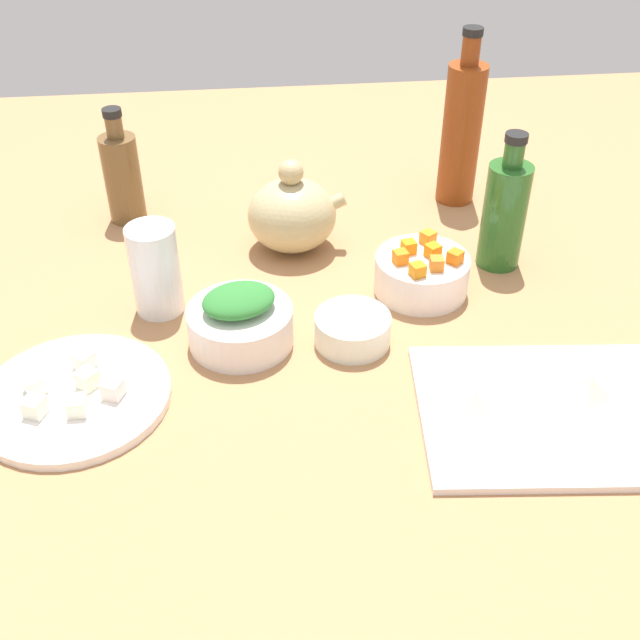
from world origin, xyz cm
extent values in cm
cube|color=#AA784D|center=(0.00, 0.00, 1.50)|extent=(190.00, 190.00, 3.00)
cube|color=silver|center=(27.45, -14.83, 3.50)|extent=(36.94, 26.43, 1.00)
cylinder|color=white|center=(-29.77, -5.97, 3.60)|extent=(22.56, 22.56, 1.20)
cylinder|color=white|center=(-9.89, 3.18, 5.55)|extent=(13.54, 13.54, 5.10)
cylinder|color=white|center=(15.65, 12.11, 5.70)|extent=(13.13, 13.13, 5.40)
cylinder|color=white|center=(4.37, 1.54, 4.99)|extent=(9.81, 9.81, 3.97)
ellipsoid|color=tan|center=(-1.37, 25.75, 8.55)|extent=(13.29, 12.26, 11.09)
sphere|color=tan|center=(-1.37, 25.75, 15.58)|extent=(3.72, 3.72, 3.72)
cylinder|color=tan|center=(4.28, 25.75, 9.93)|extent=(5.38, 2.00, 3.93)
cylinder|color=#893A14|center=(27.24, 38.52, 14.40)|extent=(6.29, 6.29, 22.81)
cylinder|color=#893A14|center=(27.24, 38.52, 28.03)|extent=(2.83, 2.83, 4.45)
cylinder|color=black|center=(27.24, 38.52, 30.85)|extent=(3.14, 3.14, 1.20)
cylinder|color=#285F22|center=(28.58, 18.02, 10.83)|extent=(6.29, 6.29, 15.66)
cylinder|color=#285F22|center=(28.58, 18.02, 20.45)|extent=(2.83, 2.83, 3.57)
cylinder|color=black|center=(28.58, 18.02, 22.83)|extent=(3.14, 3.14, 1.20)
cylinder|color=brown|center=(-27.19, 37.66, 10.02)|extent=(5.82, 5.82, 14.04)
cylinder|color=brown|center=(-27.19, 37.66, 18.72)|extent=(2.62, 2.62, 3.36)
cylinder|color=black|center=(-27.19, 37.66, 21.00)|extent=(2.91, 2.91, 1.20)
cylinder|color=white|center=(-20.69, 11.74, 9.31)|extent=(6.60, 6.60, 12.62)
cube|color=orange|center=(16.78, 9.11, 9.30)|extent=(1.93, 1.93, 1.80)
cube|color=orange|center=(12.26, 11.27, 9.30)|extent=(2.13, 2.13, 1.80)
cube|color=orange|center=(17.14, 15.95, 9.30)|extent=(2.51, 2.51, 1.80)
cube|color=orange|center=(13.92, 13.74, 9.30)|extent=(2.14, 2.14, 1.80)
cube|color=orange|center=(17.02, 12.40, 9.30)|extent=(2.43, 2.43, 1.80)
cube|color=orange|center=(19.67, 10.48, 9.30)|extent=(2.54, 2.54, 1.80)
cube|color=orange|center=(13.92, 7.85, 9.30)|extent=(2.25, 2.25, 1.80)
ellipsoid|color=#2D7530|center=(-9.89, 3.18, 9.54)|extent=(11.15, 9.98, 2.88)
cube|color=white|center=(-28.71, -9.49, 5.30)|extent=(2.23, 2.23, 2.20)
cube|color=white|center=(-34.18, -5.22, 5.30)|extent=(3.01, 3.01, 2.20)
cube|color=#E2F3CA|center=(-28.15, -4.88, 5.30)|extent=(3.10, 3.10, 2.20)
cube|color=white|center=(-28.95, -1.35, 5.30)|extent=(3.09, 3.09, 2.20)
cube|color=white|center=(-33.46, -9.14, 5.30)|extent=(2.87, 2.87, 2.20)
cube|color=silver|center=(-24.98, -7.01, 5.30)|extent=(2.89, 2.89, 2.20)
pyramid|color=beige|center=(27.37, -20.45, 5.14)|extent=(5.80, 6.29, 2.28)
pyramid|color=beige|center=(16.48, -13.14, 5.19)|extent=(5.90, 5.71, 2.38)
pyramid|color=beige|center=(36.55, -10.62, 5.45)|extent=(6.54, 6.29, 2.90)
pyramid|color=beige|center=(29.89, -12.94, 5.57)|extent=(5.42, 5.22, 3.15)
camera|label=1|loc=(-8.44, -76.08, 65.42)|focal=43.38mm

